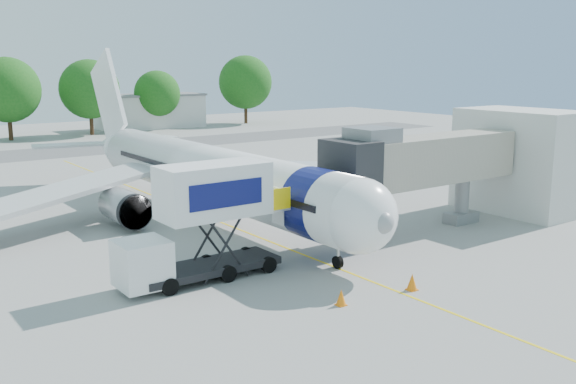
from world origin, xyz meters
TOP-DOWN VIEW (x-y plane):
  - ground at (0.00, 0.00)m, footprint 160.00×160.00m
  - guidance_line at (0.00, 0.00)m, footprint 0.15×70.00m
  - taxiway_strip at (0.00, 42.00)m, footprint 120.00×10.00m
  - aircraft at (0.00, 4.12)m, footprint 34.17×37.73m
  - jet_bridge at (7.99, -7.00)m, footprint 13.90×3.20m
  - terminal_stub at (18.50, -7.00)m, footprint 5.00×8.00m
  - catering_hiloader at (-6.26, -7.00)m, footprint 8.50×2.44m
  - ground_tug at (0.34, -19.23)m, footprint 3.98×2.79m
  - safety_cone_a at (0.68, -13.89)m, footprint 0.49×0.49m
  - safety_cone_b at (-3.14, -13.42)m, footprint 0.45×0.45m
  - outbuilding_right at (22.00, 62.00)m, footprint 16.40×7.40m
  - tree_d at (-0.04, 57.42)m, footprint 8.56×8.56m
  - tree_e at (10.91, 57.45)m, footprint 8.34×8.34m
  - tree_f at (22.05, 59.41)m, footprint 7.05×7.05m
  - tree_g at (38.14, 59.48)m, footprint 8.91×8.91m

SIDE VIEW (x-z plane):
  - ground at x=0.00m, z-range 0.00..0.00m
  - taxiway_strip at x=0.00m, z-range 0.00..0.01m
  - guidance_line at x=0.00m, z-range 0.00..0.01m
  - safety_cone_b at x=-3.14m, z-range -0.02..0.70m
  - safety_cone_a at x=0.68m, z-range -0.02..0.77m
  - ground_tug at x=0.34m, z-range 0.04..1.48m
  - outbuilding_right at x=22.00m, z-range 0.01..5.31m
  - catering_hiloader at x=-6.26m, z-range 0.01..5.51m
  - aircraft at x=0.00m, z-range -2.73..8.62m
  - terminal_stub at x=18.50m, z-range 0.00..7.00m
  - jet_bridge at x=7.99m, z-range 1.04..7.64m
  - tree_f at x=22.05m, z-range 0.96..9.94m
  - tree_e at x=10.91m, z-range 1.14..11.77m
  - tree_d at x=-0.04m, z-range 1.17..12.08m
  - tree_g at x=38.14m, z-range 1.22..12.57m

